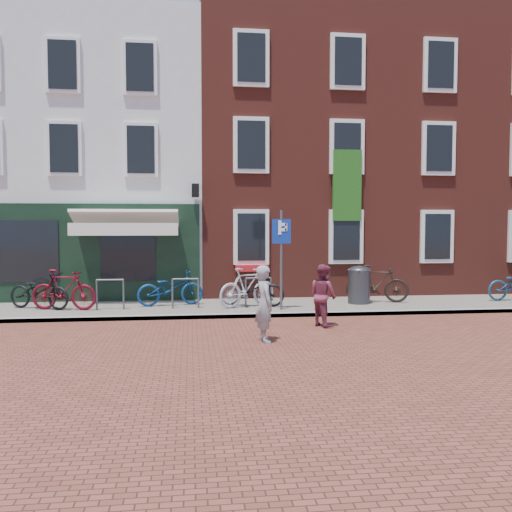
{
  "coord_description": "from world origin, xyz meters",
  "views": [
    {
      "loc": [
        -1.36,
        -13.5,
        2.36
      ],
      "look_at": [
        0.4,
        0.88,
        1.53
      ],
      "focal_mm": 37.83,
      "sensor_mm": 36.0,
      "label": 1
    }
  ],
  "objects": [
    {
      "name": "woman",
      "position": [
        0.13,
        -2.78,
        0.78
      ],
      "size": [
        0.45,
        0.62,
        1.55
      ],
      "primitive_type": "imported",
      "rotation": [
        0.0,
        0.0,
        1.73
      ],
      "color": "gray",
      "rests_on": "ground"
    },
    {
      "name": "litter_bin",
      "position": [
        3.48,
        1.53,
        0.7
      ],
      "size": [
        0.63,
        0.63,
        1.16
      ],
      "color": "#3A3B3D",
      "rests_on": "sidewalk"
    },
    {
      "name": "bicycle_1",
      "position": [
        -4.72,
        1.29,
        0.64
      ],
      "size": [
        1.88,
        0.92,
        1.09
      ],
      "primitive_type": "imported",
      "rotation": [
        0.0,
        0.0,
        1.34
      ],
      "color": "#550814",
      "rests_on": "sidewalk"
    },
    {
      "name": "building_brick_right",
      "position": [
        8.0,
        7.0,
        5.0
      ],
      "size": [
        6.0,
        8.0,
        10.0
      ],
      "primitive_type": "cube",
      "color": "maroon",
      "rests_on": "ground"
    },
    {
      "name": "bicycle_2",
      "position": [
        -1.93,
        1.76,
        0.59
      ],
      "size": [
        1.96,
        1.04,
        0.98
      ],
      "primitive_type": "imported",
      "rotation": [
        0.0,
        0.0,
        1.79
      ],
      "color": "navy",
      "rests_on": "sidewalk"
    },
    {
      "name": "building_stucco",
      "position": [
        -5.0,
        7.0,
        4.5
      ],
      "size": [
        8.0,
        8.0,
        9.0
      ],
      "primitive_type": "cube",
      "color": "silver",
      "rests_on": "ground"
    },
    {
      "name": "bicycle_0",
      "position": [
        -5.42,
        1.55,
        0.59
      ],
      "size": [
        1.97,
        1.35,
        0.98
      ],
      "primitive_type": "imported",
      "rotation": [
        0.0,
        0.0,
        1.15
      ],
      "color": "black",
      "rests_on": "sidewalk"
    },
    {
      "name": "bicycle_3",
      "position": [
        0.2,
        1.3,
        0.64
      ],
      "size": [
        1.83,
        1.3,
        1.09
      ],
      "primitive_type": "imported",
      "rotation": [
        0.0,
        0.0,
        2.06
      ],
      "color": "#BDBCBF",
      "rests_on": "sidewalk"
    },
    {
      "name": "ground",
      "position": [
        0.0,
        0.0,
        0.0
      ],
      "size": [
        80.0,
        80.0,
        0.0
      ],
      "primitive_type": "plane",
      "color": "brown"
    },
    {
      "name": "boy",
      "position": [
        1.72,
        -1.27,
        0.73
      ],
      "size": [
        0.79,
        0.87,
        1.45
      ],
      "primitive_type": "imported",
      "rotation": [
        0.0,
        0.0,
        2.0
      ],
      "color": "brown",
      "rests_on": "ground"
    },
    {
      "name": "parking_sign",
      "position": [
        1.05,
        0.66,
        1.82
      ],
      "size": [
        0.5,
        0.08,
        2.66
      ],
      "color": "#4C4C4F",
      "rests_on": "sidewalk"
    },
    {
      "name": "building_brick_mid",
      "position": [
        2.0,
        7.0,
        5.0
      ],
      "size": [
        6.0,
        8.0,
        10.0
      ],
      "primitive_type": "cube",
      "color": "maroon",
      "rests_on": "ground"
    },
    {
      "name": "sidewalk",
      "position": [
        1.0,
        1.5,
        0.05
      ],
      "size": [
        24.0,
        3.0,
        0.1
      ],
      "primitive_type": "cube",
      "color": "slate",
      "rests_on": "ground"
    },
    {
      "name": "bicycle_5",
      "position": [
        4.09,
        1.71,
        0.64
      ],
      "size": [
        1.88,
        1.06,
        1.09
      ],
      "primitive_type": "imported",
      "rotation": [
        0.0,
        0.0,
        1.24
      ],
      "color": "black",
      "rests_on": "sidewalk"
    },
    {
      "name": "bicycle_4",
      "position": [
        0.32,
        1.38,
        0.59
      ],
      "size": [
        1.97,
        1.18,
        0.98
      ],
      "primitive_type": "imported",
      "rotation": [
        0.0,
        0.0,
        1.26
      ],
      "color": "black",
      "rests_on": "sidewalk"
    }
  ]
}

